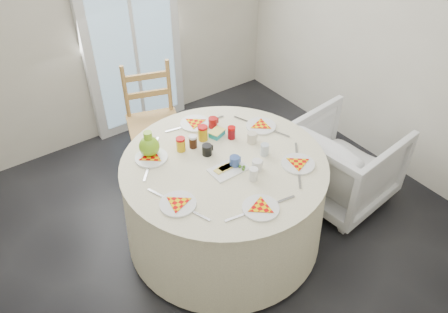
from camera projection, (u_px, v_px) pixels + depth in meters
floor at (215, 255)px, 3.35m from camera, size 4.00×4.00×0.00m
wall_back at (83, 11)px, 3.81m from camera, size 4.00×0.02×2.60m
wall_right at (420, 32)px, 3.45m from camera, size 0.02×4.00×2.60m
glass_door at (131, 30)px, 4.12m from camera, size 1.00×0.08×2.10m
table at (224, 201)px, 3.28m from camera, size 1.50×1.50×0.76m
wooden_chair at (154, 126)px, 3.89m from camera, size 0.56×0.55×1.01m
armchair at (344, 160)px, 3.64m from camera, size 0.81×0.85×0.80m
place_settings at (224, 160)px, 3.04m from camera, size 1.45×1.45×0.02m
jar_cluster at (206, 137)px, 3.16m from camera, size 0.48×0.32×0.13m
butter_tub at (217, 132)px, 3.27m from camera, size 0.14×0.12×0.05m
green_pitcher at (149, 142)px, 3.04m from camera, size 0.15×0.15×0.19m
cheese_platter at (228, 168)px, 2.96m from camera, size 0.26×0.17×0.03m
mugs_glasses at (237, 147)px, 3.08m from camera, size 0.59×0.59×0.10m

